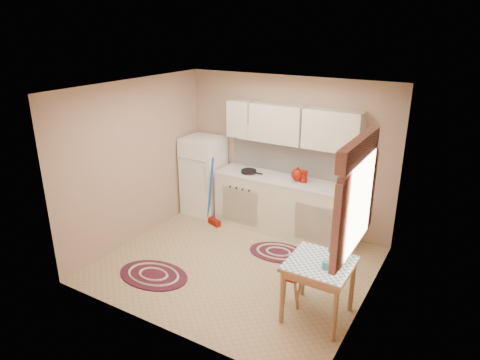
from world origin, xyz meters
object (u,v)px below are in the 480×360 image
(fridge, at_px, (204,176))
(base_cabinets, at_px, (282,206))
(table, at_px, (318,290))
(stool, at_px, (293,289))

(fridge, height_order, base_cabinets, fridge)
(fridge, bearing_deg, table, -31.81)
(fridge, xyz_separation_m, stool, (2.50, -1.68, -0.49))
(base_cabinets, bearing_deg, fridge, -178.12)
(base_cabinets, distance_m, stool, 2.00)
(fridge, xyz_separation_m, base_cabinets, (1.52, 0.05, -0.26))
(table, relative_size, stool, 1.71)
(stool, bearing_deg, table, -12.83)
(table, bearing_deg, stool, 167.17)
(stool, bearing_deg, fridge, 146.08)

